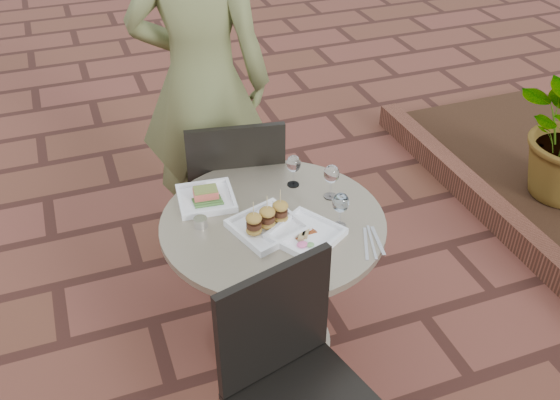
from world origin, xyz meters
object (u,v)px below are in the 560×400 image
object	(u,v)px
chair_far	(235,187)
chair_near	(293,372)
plate_salmon	(206,198)
plate_tuna	(306,234)
diner	(202,83)
cafe_table	(273,266)
plate_sliders	(267,222)

from	to	relation	value
chair_far	chair_near	size ratio (longest dim) A/B	1.00
plate_salmon	plate_tuna	distance (m)	0.47
chair_near	diner	distance (m)	1.54
cafe_table	chair_near	size ratio (longest dim) A/B	0.97
chair_near	plate_sliders	world-z (taller)	chair_near
chair_far	diner	xyz separation A→B (m)	(-0.04, 0.36, 0.39)
plate_salmon	plate_sliders	size ratio (longest dim) A/B	0.81
cafe_table	chair_far	xyz separation A→B (m)	(-0.00, 0.53, 0.07)
plate_sliders	diner	bearing A→B (deg)	90.28
chair_near	diner	size ratio (longest dim) A/B	0.50
chair_far	plate_tuna	xyz separation A→B (m)	(0.08, -0.68, 0.19)
chair_far	chair_near	bearing A→B (deg)	92.54
plate_salmon	plate_tuna	world-z (taller)	plate_salmon
cafe_table	plate_salmon	bearing A→B (deg)	134.77
chair_far	plate_tuna	distance (m)	0.71
chair_far	plate_tuna	size ratio (longest dim) A/B	2.88
plate_tuna	cafe_table	bearing A→B (deg)	118.54
plate_salmon	plate_tuna	size ratio (longest dim) A/B	0.77
chair_far	diner	size ratio (longest dim) A/B	0.50
chair_near	plate_sliders	bearing A→B (deg)	64.39
cafe_table	plate_tuna	bearing A→B (deg)	-61.46
chair_near	chair_far	bearing A→B (deg)	67.97
chair_near	diner	world-z (taller)	diner
chair_near	plate_tuna	distance (m)	0.53
diner	plate_salmon	world-z (taller)	diner
plate_sliders	cafe_table	bearing A→B (deg)	50.50
chair_far	plate_salmon	world-z (taller)	chair_far
cafe_table	diner	bearing A→B (deg)	92.88
plate_sliders	plate_salmon	bearing A→B (deg)	123.33
plate_salmon	cafe_table	bearing A→B (deg)	-45.23
cafe_table	chair_far	distance (m)	0.54
chair_far	plate_sliders	size ratio (longest dim) A/B	3.00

